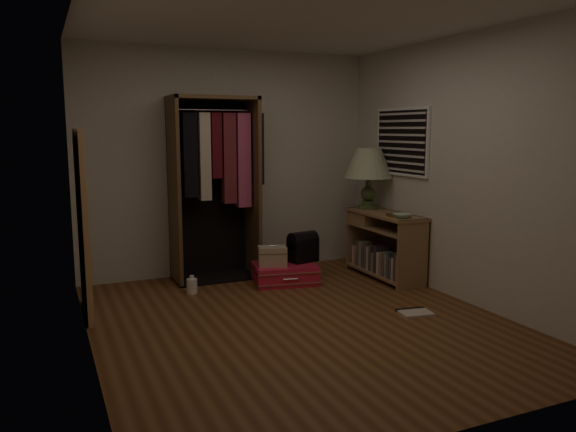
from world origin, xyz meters
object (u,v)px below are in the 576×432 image
object	(u,v)px
console_bookshelf	(382,243)
floor_mirror	(83,224)
table_lamp	(369,164)
train_case	(272,256)
open_wardrobe	(217,173)
black_bag	(303,246)
pink_suitcase	(285,273)
white_jug	(192,286)

from	to	relation	value
console_bookshelf	floor_mirror	world-z (taller)	floor_mirror
table_lamp	train_case	bearing A→B (deg)	-173.46
floor_mirror	console_bookshelf	bearing A→B (deg)	0.81
console_bookshelf	open_wardrobe	size ratio (longest dim) A/B	0.55
open_wardrobe	floor_mirror	world-z (taller)	open_wardrobe
console_bookshelf	black_bag	size ratio (longest dim) A/B	3.21
floor_mirror	black_bag	size ratio (longest dim) A/B	4.88
open_wardrobe	train_case	bearing A→B (deg)	-49.90
pink_suitcase	white_jug	world-z (taller)	pink_suitcase
console_bookshelf	floor_mirror	size ratio (longest dim) A/B	0.66
table_lamp	floor_mirror	bearing A→B (deg)	-173.20
open_wardrobe	black_bag	distance (m)	1.27
open_wardrobe	train_case	size ratio (longest dim) A/B	5.70
white_jug	table_lamp	bearing A→B (deg)	3.25
train_case	white_jug	distance (m)	0.93
train_case	white_jug	xyz separation A→B (m)	(-0.90, 0.02, -0.24)
floor_mirror	black_bag	world-z (taller)	floor_mirror
pink_suitcase	white_jug	xyz separation A→B (m)	(-1.04, 0.02, -0.03)
white_jug	console_bookshelf	bearing A→B (deg)	-5.63
train_case	white_jug	world-z (taller)	train_case
pink_suitcase	train_case	size ratio (longest dim) A/B	2.17
open_wardrobe	console_bookshelf	bearing A→B (deg)	-22.55
floor_mirror	pink_suitcase	bearing A→B (deg)	6.49
white_jug	open_wardrobe	bearing A→B (deg)	48.67
black_bag	white_jug	world-z (taller)	black_bag
white_jug	pink_suitcase	bearing A→B (deg)	-1.31
open_wardrobe	train_case	xyz separation A→B (m)	(0.45, -0.53, -0.89)
open_wardrobe	train_case	world-z (taller)	open_wardrobe
open_wardrobe	floor_mirror	bearing A→B (deg)	-152.74
floor_mirror	black_bag	xyz separation A→B (m)	(2.33, 0.27, -0.46)
pink_suitcase	table_lamp	distance (m)	1.65
floor_mirror	white_jug	bearing A→B (deg)	14.03
train_case	black_bag	bearing A→B (deg)	22.38
table_lamp	white_jug	distance (m)	2.50
black_bag	white_jug	bearing A→B (deg)	169.11
open_wardrobe	pink_suitcase	size ratio (longest dim) A/B	2.63
pink_suitcase	table_lamp	size ratio (longest dim) A/B	1.08
train_case	black_bag	world-z (taller)	black_bag
console_bookshelf	table_lamp	bearing A→B (deg)	89.42
train_case	table_lamp	bearing A→B (deg)	23.37
pink_suitcase	black_bag	world-z (taller)	black_bag
console_bookshelf	floor_mirror	xyz separation A→B (m)	(-3.24, -0.05, 0.45)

